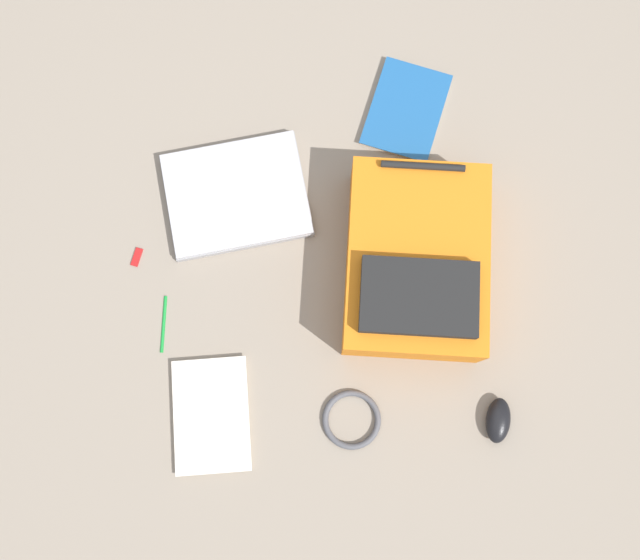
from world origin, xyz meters
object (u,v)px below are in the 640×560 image
book_manual (406,110)px  cable_coil (352,420)px  computer_mouse (498,420)px  pen_black (163,324)px  book_blue (212,415)px  backpack (416,263)px  laptop (236,195)px  usb_stick (137,257)px

book_manual → cable_coil: bearing=-102.9°
computer_mouse → pen_black: (-0.79, 0.26, -0.02)m
book_blue → computer_mouse: (0.67, -0.04, 0.01)m
book_blue → pen_black: bearing=117.4°
book_blue → backpack: bearing=33.9°
pen_black → backpack: bearing=10.3°
backpack → book_blue: bearing=-146.1°
book_blue → cable_coil: size_ratio=1.96×
pen_black → cable_coil: bearing=-28.9°
backpack → computer_mouse: size_ratio=4.58×
book_manual → computer_mouse: (0.17, -0.79, 0.01)m
laptop → cable_coil: laptop is taller
book_blue → cable_coil: (0.33, -0.02, -0.00)m
backpack → laptop: bearing=154.6°
book_blue → computer_mouse: size_ratio=2.59×
computer_mouse → cable_coil: size_ratio=0.76×
book_blue → usb_stick: (-0.18, 0.39, -0.00)m
computer_mouse → pen_black: computer_mouse is taller
computer_mouse → pen_black: 0.83m
pen_black → usb_stick: same height
laptop → book_blue: size_ratio=1.41×
computer_mouse → book_blue: bearing=-171.9°
book_blue → computer_mouse: 0.68m
backpack → book_blue: (-0.50, -0.34, -0.07)m
computer_mouse → usb_stick: computer_mouse is taller
usb_stick → book_blue: bearing=-65.1°
book_manual → backpack: bearing=-91.5°
laptop → book_blue: bearing=-97.3°
book_blue → book_manual: size_ratio=0.93×
book_blue → usb_stick: 0.43m
book_manual → computer_mouse: size_ratio=2.79×
pen_black → usb_stick: bearing=111.4°
book_blue → book_manual: (0.51, 0.75, -0.00)m
laptop → cable_coil: 0.62m
backpack → pen_black: (-0.61, -0.11, -0.07)m
computer_mouse → cable_coil: (-0.34, 0.02, -0.01)m
cable_coil → book_manual: bearing=77.1°
computer_mouse → cable_coil: bearing=-171.2°
backpack → book_blue: backpack is taller
laptop → book_manual: laptop is taller
book_manual → cable_coil: 0.80m
laptop → book_manual: (0.44, 0.21, -0.01)m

